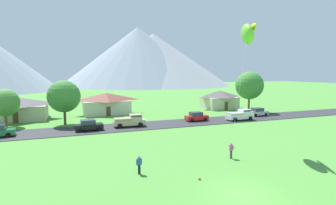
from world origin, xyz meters
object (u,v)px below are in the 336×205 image
Objects in this scene: pickup_truck_sand_east_side at (130,121)px; soccer_ball at (199,178)px; tree_center at (64,96)px; parked_car_silver_mid_east at (258,112)px; house_left_center at (106,103)px; pickup_truck_white_west_side at (240,115)px; kite_flyer_with_kite at (248,35)px; house_right_center at (219,99)px; tree_left_of_center at (5,103)px; parked_car_red_mid_west at (196,117)px; watcher_person at (139,165)px; house_leftmost at (19,108)px; tree_near_left at (249,85)px; parked_car_black_east_end at (89,125)px.

soccer_ball is (0.63, -23.88, -0.94)m from pickup_truck_sand_east_side.
parked_car_silver_mid_east is (37.48, -4.48, -4.11)m from tree_center.
soccer_ball is at bearing -86.44° from house_left_center.
pickup_truck_white_west_side is 22.67m from kite_flyer_with_kite.
house_right_center reaches higher than soccer_ball.
pickup_truck_sand_east_side is at bearing -151.12° from house_right_center.
parked_car_silver_mid_east is at bearing 23.28° from pickup_truck_white_west_side.
parked_car_silver_mid_east is (46.61, -5.59, -3.25)m from tree_left_of_center.
parked_car_red_mid_west reaches higher than watcher_person.
watcher_person is (-31.08, -22.03, 0.01)m from parked_car_silver_mid_east.
watcher_person is at bearing -127.69° from parked_car_red_mid_west.
tree_left_of_center is (-17.55, -8.47, 1.71)m from house_left_center.
house_left_center is at bearing 86.79° from watcher_person.
house_right_center is 1.58× the size of pickup_truck_sand_east_side.
house_leftmost is 2.55× the size of parked_car_red_mid_west.
tree_near_left is 39.58m from tree_center.
parked_car_black_east_end is (12.63, -7.66, -3.25)m from tree_left_of_center.
parked_car_black_east_end is at bearing -175.62° from parked_car_red_mid_west.
house_leftmost is 19.05m from parked_car_black_east_end.
parked_car_red_mid_west is 27.11m from watcher_person.
parked_car_silver_mid_east is (29.06, -14.06, -1.55)m from house_left_center.
pickup_truck_sand_east_side is (10.22, -5.72, -3.91)m from tree_center.
parked_car_black_east_end is 0.82× the size of pickup_truck_white_west_side.
pickup_truck_white_west_side is at bearing -3.99° from pickup_truck_sand_east_side.
pickup_truck_white_west_side is 0.98× the size of pickup_truck_sand_east_side.
parked_car_silver_mid_east is 2.54× the size of watcher_person.
house_right_center is at bearing 0.47° from house_leftmost.
house_left_center is 1.65× the size of tree_left_of_center.
tree_center is (8.31, -8.33, 2.71)m from house_leftmost.
parked_car_silver_mid_east is at bearing -85.16° from house_right_center.
pickup_truck_sand_east_side is 22.02× the size of soccer_ball.
pickup_truck_white_west_side is at bearing -135.02° from tree_near_left.
house_left_center is 2.00× the size of pickup_truck_sand_east_side.
soccer_ball is (-12.11, -24.55, -0.75)m from parked_car_red_mid_west.
tree_near_left is (47.86, -7.17, 3.84)m from house_leftmost.
house_right_center reaches higher than parked_car_black_east_end.
house_right_center is 36.26m from parked_car_black_east_end.
soccer_ball is (-20.34, -22.42, -0.94)m from pickup_truck_white_west_side.
kite_flyer_with_kite is at bearing -59.15° from pickup_truck_sand_east_side.
parked_car_red_mid_west is (-13.39, -13.76, -1.49)m from house_right_center.
tree_center is 1.83× the size of parked_car_silver_mid_east.
pickup_truck_white_west_side is at bearing 47.79° from soccer_ball.
house_right_center is 1.61× the size of pickup_truck_white_west_side.
house_right_center is (27.94, -0.88, -0.05)m from house_left_center.
tree_center is 1.84× the size of parked_car_red_mid_west.
parked_car_red_mid_west is at bearing -134.23° from house_right_center.
parked_car_black_east_end is (-32.87, -15.25, -1.49)m from house_right_center.
parked_car_black_east_end is (-19.47, -1.49, 0.00)m from parked_car_red_mid_west.
tree_center is 4.63× the size of watcher_person.
kite_flyer_with_kite is at bearing -38.99° from tree_left_of_center.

